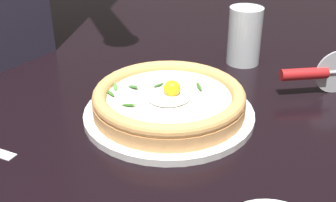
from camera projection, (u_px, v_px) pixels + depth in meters
The scene contains 5 objects.
ground_plane at pixel (176, 125), 0.75m from camera, with size 2.40×2.40×0.03m, color black.
pizza_plate at pixel (168, 114), 0.74m from camera, with size 0.29×0.29×0.01m, color white.
pizza at pixel (168, 100), 0.72m from camera, with size 0.26×0.26×0.06m.
pizza_cutter at pixel (316, 73), 0.80m from camera, with size 0.09×0.13×0.09m.
drinking_glass at pixel (244, 40), 0.93m from camera, with size 0.07×0.07×0.12m.
Camera 1 is at (0.58, 0.26, 0.37)m, focal length 45.95 mm.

